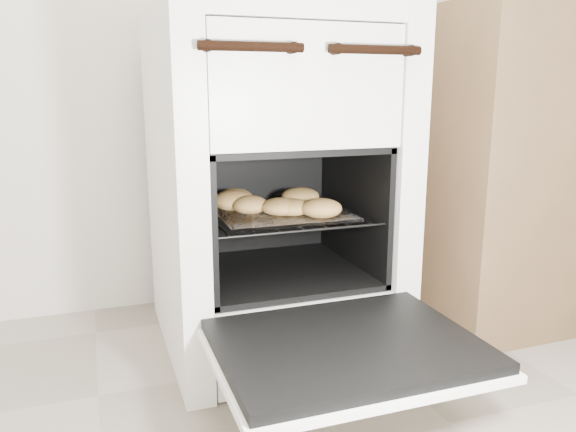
% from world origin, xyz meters
% --- Properties ---
extents(stove, '(0.55, 0.61, 0.85)m').
position_xyz_m(stove, '(0.12, 1.19, 0.41)').
color(stove, white).
rests_on(stove, ground).
extents(oven_door, '(0.50, 0.39, 0.03)m').
position_xyz_m(oven_door, '(0.12, 0.73, 0.18)').
color(oven_door, black).
rests_on(oven_door, stove).
extents(oven_rack, '(0.40, 0.39, 0.01)m').
position_xyz_m(oven_rack, '(0.12, 1.13, 0.36)').
color(oven_rack, black).
rests_on(oven_rack, stove).
extents(foil_sheet, '(0.31, 0.28, 0.01)m').
position_xyz_m(foil_sheet, '(0.12, 1.11, 0.36)').
color(foil_sheet, white).
rests_on(foil_sheet, oven_rack).
extents(baked_rolls, '(0.30, 0.32, 0.05)m').
position_xyz_m(baked_rolls, '(0.10, 1.12, 0.39)').
color(baked_rolls, tan).
rests_on(baked_rolls, foil_sheet).
extents(counter, '(0.88, 0.59, 0.87)m').
position_xyz_m(counter, '(0.99, 1.21, 0.44)').
color(counter, brown).
rests_on(counter, ground).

